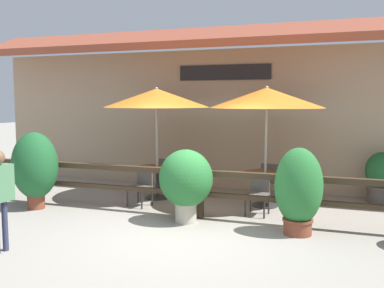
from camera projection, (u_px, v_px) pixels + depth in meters
ground_plane at (181, 233)px, 7.39m from camera, size 60.00×60.00×0.00m
building_facade at (236, 105)px, 11.03m from camera, size 14.28×1.49×4.23m
patio_railing at (200, 183)px, 8.31m from camera, size 10.40×0.14×0.95m
patio_umbrella_near at (157, 98)px, 9.82m from camera, size 2.45×2.45×2.59m
dining_table_near at (157, 173)px, 10.00m from camera, size 1.01×1.01×0.74m
chair_near_streetside at (142, 184)px, 9.29m from camera, size 0.49×0.49×0.84m
chair_near_wallside at (168, 173)px, 10.76m from camera, size 0.48×0.48×0.84m
patio_umbrella_middle at (267, 98)px, 9.05m from camera, size 2.45×2.45×2.59m
dining_table_middle at (265, 179)px, 9.23m from camera, size 1.01×1.01×0.74m
chair_middle_streetside at (258, 192)px, 8.57m from camera, size 0.45×0.45×0.84m
chair_middle_wallside at (271, 179)px, 9.92m from camera, size 0.47×0.47×0.84m
potted_plant_small_flowering at (35, 167)px, 9.00m from camera, size 0.98×0.89×1.63m
potted_plant_corner_fern at (186, 180)px, 7.98m from camera, size 1.02×0.92×1.38m
potted_plant_entrance_palm at (298, 190)px, 7.26m from camera, size 0.81×0.73×1.50m
potted_plant_broad_leaf at (381, 177)px, 9.54m from camera, size 0.69×0.62×1.14m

